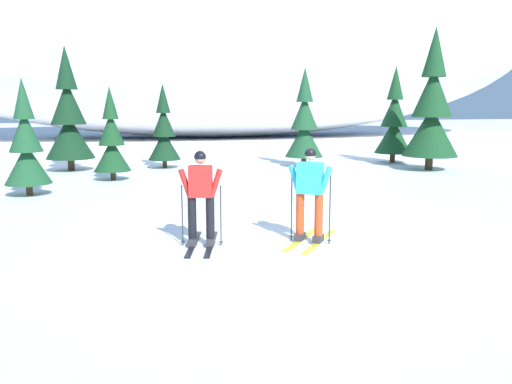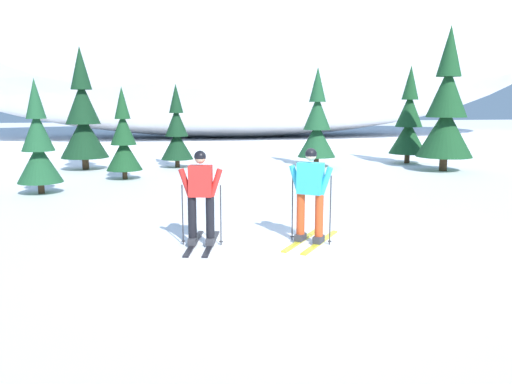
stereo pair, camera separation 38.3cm
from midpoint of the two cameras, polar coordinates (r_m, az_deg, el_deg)
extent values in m
plane|color=white|center=(9.55, 3.98, -5.43)|extent=(120.00, 120.00, 0.00)
cube|color=black|center=(9.40, -8.04, -5.66)|extent=(0.47, 1.67, 0.03)
cube|color=black|center=(9.36, -6.11, -5.69)|extent=(0.47, 1.67, 0.03)
cube|color=#38383D|center=(9.28, -8.14, -5.38)|extent=(0.20, 0.30, 0.12)
cube|color=#38383D|center=(9.24, -6.19, -5.40)|extent=(0.20, 0.30, 0.12)
cylinder|color=black|center=(9.18, -8.20, -2.80)|extent=(0.15, 0.15, 0.74)
cylinder|color=black|center=(9.14, -6.24, -2.81)|extent=(0.15, 0.15, 0.74)
cube|color=red|center=(9.04, -7.31, 1.16)|extent=(0.44, 0.32, 0.54)
cylinder|color=red|center=(9.09, -8.86, 0.73)|extent=(0.29, 0.16, 0.58)
cylinder|color=red|center=(9.02, -5.73, 0.74)|extent=(0.29, 0.16, 0.58)
sphere|color=tan|center=(8.99, -7.36, 3.67)|extent=(0.19, 0.19, 0.19)
sphere|color=black|center=(8.99, -7.37, 3.86)|extent=(0.21, 0.21, 0.21)
cube|color=black|center=(9.07, -7.30, 3.79)|extent=(0.15, 0.07, 0.07)
cylinder|color=#2D2D33|center=(9.26, -9.26, -2.57)|extent=(0.02, 0.02, 1.08)
cylinder|color=#2D2D33|center=(9.37, -9.18, -5.44)|extent=(0.07, 0.07, 0.01)
cylinder|color=#2D2D33|center=(9.17, -5.07, -2.60)|extent=(0.02, 0.02, 1.08)
cylinder|color=#2D2D33|center=(9.29, -5.03, -5.50)|extent=(0.07, 0.07, 0.01)
cube|color=gold|center=(9.63, 3.87, -5.20)|extent=(1.12, 1.47, 0.03)
cube|color=gold|center=(9.53, 5.86, -5.40)|extent=(1.12, 1.47, 0.03)
cube|color=#38383D|center=(9.52, 3.67, -4.90)|extent=(0.28, 0.31, 0.12)
cube|color=#38383D|center=(9.42, 5.68, -5.11)|extent=(0.28, 0.31, 0.12)
cylinder|color=#DB471E|center=(9.42, 3.70, -2.34)|extent=(0.15, 0.15, 0.75)
cylinder|color=#DB471E|center=(9.31, 5.72, -2.51)|extent=(0.15, 0.15, 0.75)
cube|color=#33B7D6|center=(9.25, 4.76, 1.54)|extent=(0.50, 0.45, 0.56)
cylinder|color=#33B7D6|center=(9.35, 3.18, 1.25)|extent=(0.28, 0.24, 0.58)
cylinder|color=#33B7D6|center=(9.18, 6.35, 1.04)|extent=(0.28, 0.24, 0.58)
sphere|color=beige|center=(9.20, 4.79, 4.03)|extent=(0.19, 0.19, 0.19)
sphere|color=black|center=(9.20, 4.80, 4.21)|extent=(0.21, 0.21, 0.21)
cube|color=black|center=(9.28, 4.96, 4.13)|extent=(0.14, 0.12, 0.07)
cylinder|color=#2D2D33|center=(9.52, 2.77, -1.61)|extent=(0.02, 0.02, 1.24)
cylinder|color=#2D2D33|center=(9.65, 2.74, -4.89)|extent=(0.07, 0.07, 0.01)
cylinder|color=#2D2D33|center=(9.30, 6.94, -1.95)|extent=(0.02, 0.02, 1.24)
cylinder|color=#2D2D33|center=(9.43, 6.87, -5.30)|extent=(0.07, 0.07, 0.01)
cylinder|color=#47301E|center=(15.53, -24.26, 0.45)|extent=(0.17, 0.17, 0.43)
cone|color=#1E512D|center=(15.45, -24.43, 2.83)|extent=(1.22, 1.22, 1.09)
cone|color=#1E512D|center=(15.38, -24.66, 6.06)|extent=(0.88, 0.88, 1.09)
cone|color=#1E512D|center=(15.36, -24.89, 9.31)|extent=(0.54, 0.54, 1.09)
cylinder|color=#47301E|center=(20.57, -20.11, 3.08)|extent=(0.25, 0.25, 0.61)
cone|color=#14381E|center=(20.49, -20.27, 5.67)|extent=(1.75, 1.75, 1.57)
cone|color=#14381E|center=(20.46, -20.48, 9.18)|extent=(1.26, 1.26, 1.57)
cone|color=#14381E|center=(20.49, -20.69, 12.68)|extent=(0.77, 0.77, 1.57)
cylinder|color=#47301E|center=(17.64, -16.00, 1.93)|extent=(0.16, 0.16, 0.41)
cone|color=#194723|center=(17.57, -16.09, 3.94)|extent=(1.17, 1.17, 1.04)
cone|color=#194723|center=(17.51, -16.22, 6.66)|extent=(0.84, 0.84, 1.04)
cone|color=#194723|center=(17.49, -16.36, 9.40)|extent=(0.51, 0.51, 1.04)
cylinder|color=#47301E|center=(20.46, -10.50, 3.23)|extent=(0.17, 0.17, 0.43)
cone|color=#14381E|center=(20.40, -10.56, 5.07)|extent=(1.24, 1.24, 1.11)
cone|color=#14381E|center=(20.35, -10.64, 7.57)|extent=(0.89, 0.89, 1.11)
cone|color=#14381E|center=(20.33, -10.72, 10.07)|extent=(0.55, 0.55, 1.11)
cylinder|color=#47301E|center=(20.65, 4.73, 3.54)|extent=(0.21, 0.21, 0.52)
cone|color=#1E512D|center=(20.58, 4.76, 5.73)|extent=(1.49, 1.49, 1.33)
cone|color=#1E512D|center=(20.53, 4.80, 8.70)|extent=(1.07, 1.07, 1.33)
cone|color=#1E512D|center=(20.54, 4.85, 11.67)|extent=(0.65, 0.65, 1.33)
cylinder|color=#47301E|center=(22.66, 14.27, 3.85)|extent=(0.22, 0.22, 0.54)
cone|color=#194723|center=(22.59, 14.36, 5.92)|extent=(1.54, 1.54, 1.38)
cone|color=#194723|center=(22.55, 14.48, 8.72)|extent=(1.11, 1.11, 1.38)
cone|color=#194723|center=(22.56, 14.60, 11.53)|extent=(0.68, 0.68, 1.38)
cylinder|color=#47301E|center=(20.49, 17.93, 3.30)|extent=(0.28, 0.28, 0.71)
cone|color=#194723|center=(20.40, 18.09, 6.31)|extent=(2.02, 2.02, 1.81)
cone|color=#194723|center=(20.38, 18.31, 10.36)|extent=(1.45, 1.45, 1.81)
cone|color=#194723|center=(20.46, 18.53, 14.41)|extent=(0.89, 0.89, 1.81)
ellipsoid|color=white|center=(38.81, -4.44, 17.81)|extent=(50.10, 18.66, 15.85)
camera|label=1|loc=(0.19, -91.20, -0.21)|focal=36.48mm
camera|label=2|loc=(0.19, 88.80, 0.21)|focal=36.48mm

